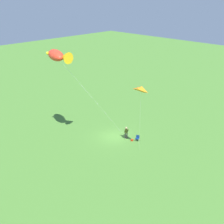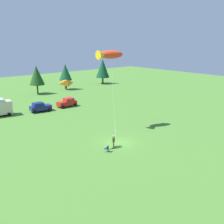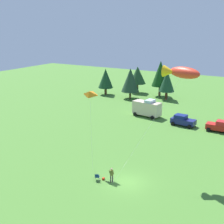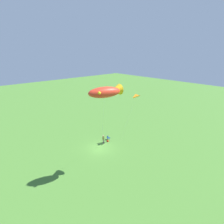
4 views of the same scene
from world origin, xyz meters
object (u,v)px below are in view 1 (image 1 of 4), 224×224
(person_kite_flyer, at_px, (126,132))
(backpack_on_grass, at_px, (132,140))
(kite_large_fish, at_px, (58,56))
(folding_chair, at_px, (138,138))
(kite_delta_orange, at_px, (142,89))

(person_kite_flyer, height_order, backpack_on_grass, person_kite_flyer)
(person_kite_flyer, bearing_deg, kite_large_fish, -79.31)
(backpack_on_grass, bearing_deg, folding_chair, -135.84)
(folding_chair, height_order, kite_delta_orange, kite_delta_orange)
(kite_delta_orange, bearing_deg, person_kite_flyer, -32.16)
(backpack_on_grass, xyz_separation_m, kite_delta_orange, (-3.86, 3.12, 8.98))
(person_kite_flyer, relative_size, kite_large_fish, 0.14)
(kite_delta_orange, bearing_deg, kite_large_fish, 21.73)
(kite_large_fish, bearing_deg, person_kite_flyer, -125.20)
(person_kite_flyer, height_order, folding_chair, person_kite_flyer)
(kite_large_fish, xyz_separation_m, kite_delta_orange, (-9.95, -3.97, -2.84))
(person_kite_flyer, relative_size, kite_delta_orange, 0.18)
(backpack_on_grass, relative_size, kite_delta_orange, 0.03)
(folding_chair, xyz_separation_m, kite_large_fish, (6.61, 7.60, 11.45))
(kite_large_fish, relative_size, kite_delta_orange, 1.32)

